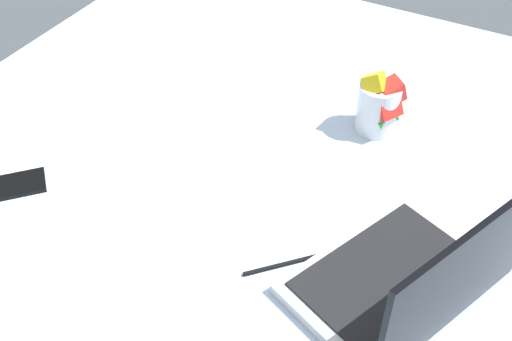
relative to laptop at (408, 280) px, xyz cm
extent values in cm
cube|color=silver|center=(-2.81, -40.13, -13.41)|extent=(180.00, 140.00, 18.00)
cube|color=#B7BABC|center=(-1.16, -2.81, -3.41)|extent=(39.28, 33.87, 2.00)
cube|color=black|center=(-1.74, -4.20, -2.21)|extent=(33.30, 26.79, 0.40)
cube|color=black|center=(3.04, 7.35, 8.09)|extent=(30.88, 13.54, 21.00)
cylinder|color=silver|center=(-39.78, -20.01, 1.09)|extent=(9.00, 9.00, 11.00)
cube|color=orange|center=(-40.10, -19.76, -1.34)|extent=(6.80, 7.15, 5.66)
cube|color=#268C33|center=(-39.04, -19.00, 0.40)|extent=(7.72, 7.77, 5.42)
cube|color=red|center=(-38.71, -18.31, 2.15)|extent=(7.64, 8.17, 5.83)
cube|color=blue|center=(-40.65, -21.08, 3.89)|extent=(7.26, 7.55, 5.77)
cube|color=red|center=(-40.29, -17.90, 5.63)|extent=(7.10, 6.64, 5.93)
cube|color=yellow|center=(-38.84, -21.28, 7.37)|extent=(5.31, 5.18, 6.00)
cube|color=black|center=(11.75, -75.57, -4.01)|extent=(14.83, 14.58, 0.80)
cube|color=black|center=(2.60, -19.35, -4.11)|extent=(12.68, 12.20, 0.60)
camera|label=1|loc=(67.38, 9.08, 80.81)|focal=44.84mm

